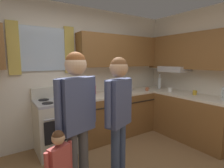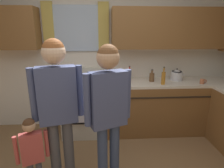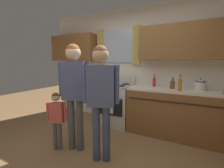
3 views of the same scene
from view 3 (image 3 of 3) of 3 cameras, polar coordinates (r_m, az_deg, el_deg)
The scene contains 10 objects.
back_wall_unit at distance 3.42m, azimuth 10.07°, elevation 9.53°, with size 4.60×0.42×2.60m.
kitchen_counter_run at distance 2.78m, azimuth 34.85°, elevation -13.00°, with size 2.30×2.05×0.90m.
stove_oven at distance 3.43m, azimuth 1.59°, elevation -7.42°, with size 0.69×0.67×1.10m.
bottle_oil_amber at distance 2.82m, azimuth 24.31°, elevation -0.26°, with size 0.06×0.06×0.29m.
bottle_sauce_red at distance 3.20m, azimuth 15.71°, elevation 0.77°, with size 0.06×0.06×0.25m.
bottle_squat_brown at distance 3.03m, azimuth 21.97°, elevation -0.21°, with size 0.08×0.08×0.21m.
stovetop_kettle at distance 3.08m, azimuth 30.48°, elevation -0.27°, with size 0.27×0.20×0.21m.
adult_holding_child at distance 2.36m, azimuth -14.12°, elevation -0.37°, with size 0.50×0.25×1.66m.
adult_in_plaid at distance 2.03m, azimuth -4.26°, elevation -2.44°, with size 0.47×0.28×1.61m.
small_child at distance 2.54m, azimuth -20.32°, elevation -10.80°, with size 0.30×0.16×0.93m.
Camera 3 is at (1.05, -1.44, 1.38)m, focal length 24.09 mm.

